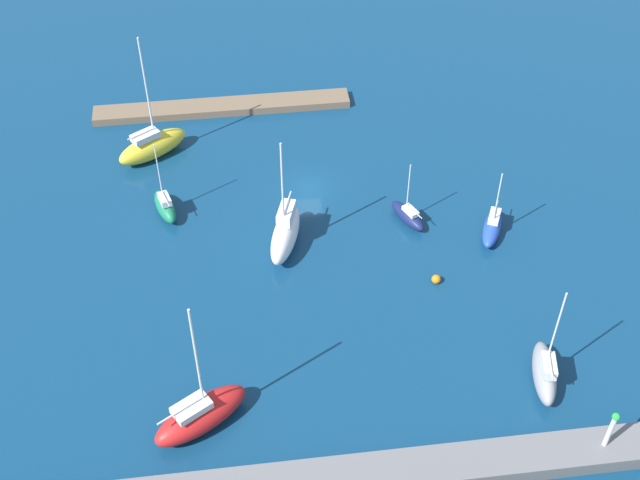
{
  "coord_description": "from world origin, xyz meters",
  "views": [
    {
      "loc": [
        6.75,
        62.52,
        53.84
      ],
      "look_at": [
        0.0,
        8.9,
        1.5
      ],
      "focal_mm": 47.5,
      "sensor_mm": 36.0,
      "label": 1
    }
  ],
  "objects_px": {
    "sailboat_white_west_end": "(285,232)",
    "mooring_buoy_orange": "(436,279)",
    "pier_dock": "(222,107)",
    "sailboat_red_near_pier": "(200,415)",
    "sailboat_navy_far_south": "(408,215)",
    "sailboat_gray_lone_south": "(545,372)",
    "sailboat_yellow_center_basin": "(152,145)",
    "harbor_beacon": "(611,427)",
    "sailboat_blue_off_beacon": "(492,227)",
    "sailboat_green_lone_north": "(165,206)"
  },
  "relations": [
    {
      "from": "sailboat_green_lone_north",
      "to": "sailboat_white_west_end",
      "type": "height_order",
      "value": "sailboat_white_west_end"
    },
    {
      "from": "pier_dock",
      "to": "sailboat_gray_lone_south",
      "type": "height_order",
      "value": "sailboat_gray_lone_south"
    },
    {
      "from": "sailboat_blue_off_beacon",
      "to": "sailboat_gray_lone_south",
      "type": "height_order",
      "value": "sailboat_gray_lone_south"
    },
    {
      "from": "sailboat_green_lone_north",
      "to": "sailboat_blue_off_beacon",
      "type": "height_order",
      "value": "sailboat_green_lone_north"
    },
    {
      "from": "sailboat_blue_off_beacon",
      "to": "sailboat_navy_far_south",
      "type": "bearing_deg",
      "value": -85.23
    },
    {
      "from": "sailboat_white_west_end",
      "to": "sailboat_blue_off_beacon",
      "type": "bearing_deg",
      "value": 105.4
    },
    {
      "from": "sailboat_blue_off_beacon",
      "to": "mooring_buoy_orange",
      "type": "bearing_deg",
      "value": -25.54
    },
    {
      "from": "sailboat_navy_far_south",
      "to": "sailboat_red_near_pier",
      "type": "bearing_deg",
      "value": 110.27
    },
    {
      "from": "sailboat_gray_lone_south",
      "to": "sailboat_green_lone_north",
      "type": "bearing_deg",
      "value": 62.7
    },
    {
      "from": "sailboat_white_west_end",
      "to": "sailboat_red_near_pier",
      "type": "xyz_separation_m",
      "value": [
        8.05,
        18.31,
        -0.28
      ]
    },
    {
      "from": "sailboat_white_west_end",
      "to": "mooring_buoy_orange",
      "type": "xyz_separation_m",
      "value": [
        -12.51,
        6.24,
        -1.22
      ]
    },
    {
      "from": "harbor_beacon",
      "to": "mooring_buoy_orange",
      "type": "height_order",
      "value": "harbor_beacon"
    },
    {
      "from": "sailboat_white_west_end",
      "to": "sailboat_gray_lone_south",
      "type": "bearing_deg",
      "value": 64.06
    },
    {
      "from": "mooring_buoy_orange",
      "to": "sailboat_gray_lone_south",
      "type": "bearing_deg",
      "value": 116.99
    },
    {
      "from": "sailboat_red_near_pier",
      "to": "sailboat_blue_off_beacon",
      "type": "bearing_deg",
      "value": 1.52
    },
    {
      "from": "sailboat_navy_far_south",
      "to": "mooring_buoy_orange",
      "type": "distance_m",
      "value": 8.07
    },
    {
      "from": "sailboat_yellow_center_basin",
      "to": "sailboat_red_near_pier",
      "type": "bearing_deg",
      "value": -115.44
    },
    {
      "from": "pier_dock",
      "to": "sailboat_red_near_pier",
      "type": "distance_m",
      "value": 40.26
    },
    {
      "from": "pier_dock",
      "to": "sailboat_navy_far_south",
      "type": "xyz_separation_m",
      "value": [
        -16.4,
        20.03,
        0.34
      ]
    },
    {
      "from": "sailboat_navy_far_south",
      "to": "sailboat_green_lone_north",
      "type": "xyz_separation_m",
      "value": [
        22.41,
        -3.86,
        0.25
      ]
    },
    {
      "from": "pier_dock",
      "to": "sailboat_yellow_center_basin",
      "type": "distance_m",
      "value": 10.33
    },
    {
      "from": "sailboat_green_lone_north",
      "to": "sailboat_blue_off_beacon",
      "type": "xyz_separation_m",
      "value": [
        -29.75,
        6.51,
        -0.13
      ]
    },
    {
      "from": "sailboat_navy_far_south",
      "to": "sailboat_blue_off_beacon",
      "type": "xyz_separation_m",
      "value": [
        -7.34,
        2.64,
        0.13
      ]
    },
    {
      "from": "pier_dock",
      "to": "sailboat_white_west_end",
      "type": "xyz_separation_m",
      "value": [
        -4.81,
        21.81,
        1.21
      ]
    },
    {
      "from": "pier_dock",
      "to": "sailboat_red_near_pier",
      "type": "xyz_separation_m",
      "value": [
        3.24,
        40.12,
        0.93
      ]
    },
    {
      "from": "pier_dock",
      "to": "harbor_beacon",
      "type": "relative_size",
      "value": 7.4
    },
    {
      "from": "sailboat_red_near_pier",
      "to": "sailboat_white_west_end",
      "type": "bearing_deg",
      "value": 34.89
    },
    {
      "from": "sailboat_yellow_center_basin",
      "to": "sailboat_red_near_pier",
      "type": "relative_size",
      "value": 1.06
    },
    {
      "from": "pier_dock",
      "to": "harbor_beacon",
      "type": "height_order",
      "value": "harbor_beacon"
    },
    {
      "from": "sailboat_green_lone_north",
      "to": "sailboat_blue_off_beacon",
      "type": "distance_m",
      "value": 30.46
    },
    {
      "from": "harbor_beacon",
      "to": "sailboat_gray_lone_south",
      "type": "height_order",
      "value": "sailboat_gray_lone_south"
    },
    {
      "from": "mooring_buoy_orange",
      "to": "harbor_beacon",
      "type": "bearing_deg",
      "value": 113.83
    },
    {
      "from": "sailboat_navy_far_south",
      "to": "mooring_buoy_orange",
      "type": "xyz_separation_m",
      "value": [
        -0.92,
        8.01,
        -0.35
      ]
    },
    {
      "from": "pier_dock",
      "to": "sailboat_yellow_center_basin",
      "type": "xyz_separation_m",
      "value": [
        7.29,
        7.24,
        1.0
      ]
    },
    {
      "from": "sailboat_navy_far_south",
      "to": "sailboat_gray_lone_south",
      "type": "distance_m",
      "value": 20.61
    },
    {
      "from": "sailboat_navy_far_south",
      "to": "mooring_buoy_orange",
      "type": "relative_size",
      "value": 8.16
    },
    {
      "from": "sailboat_navy_far_south",
      "to": "sailboat_green_lone_north",
      "type": "height_order",
      "value": "sailboat_green_lone_north"
    },
    {
      "from": "sailboat_red_near_pier",
      "to": "harbor_beacon",
      "type": "bearing_deg",
      "value": -43.46
    },
    {
      "from": "sailboat_white_west_end",
      "to": "sailboat_yellow_center_basin",
      "type": "xyz_separation_m",
      "value": [
        12.1,
        -14.56,
        -0.21
      ]
    },
    {
      "from": "sailboat_yellow_center_basin",
      "to": "sailboat_white_west_end",
      "type": "bearing_deg",
      "value": -82.73
    },
    {
      "from": "sailboat_white_west_end",
      "to": "sailboat_gray_lone_south",
      "type": "distance_m",
      "value": 25.49
    },
    {
      "from": "harbor_beacon",
      "to": "sailboat_navy_far_south",
      "type": "relative_size",
      "value": 0.56
    },
    {
      "from": "harbor_beacon",
      "to": "mooring_buoy_orange",
      "type": "relative_size",
      "value": 4.6
    },
    {
      "from": "sailboat_yellow_center_basin",
      "to": "mooring_buoy_orange",
      "type": "bearing_deg",
      "value": -72.66
    },
    {
      "from": "pier_dock",
      "to": "sailboat_white_west_end",
      "type": "height_order",
      "value": "sailboat_white_west_end"
    },
    {
      "from": "harbor_beacon",
      "to": "sailboat_blue_off_beacon",
      "type": "relative_size",
      "value": 0.5
    },
    {
      "from": "pier_dock",
      "to": "sailboat_navy_far_south",
      "type": "relative_size",
      "value": 4.18
    },
    {
      "from": "harbor_beacon",
      "to": "pier_dock",
      "type": "bearing_deg",
      "value": -61.26
    },
    {
      "from": "sailboat_yellow_center_basin",
      "to": "harbor_beacon",
      "type": "bearing_deg",
      "value": -82.52
    },
    {
      "from": "sailboat_red_near_pier",
      "to": "sailboat_gray_lone_south",
      "type": "bearing_deg",
      "value": -30.02
    }
  ]
}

